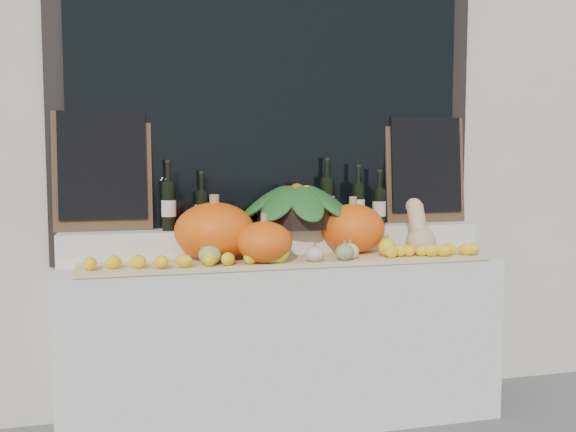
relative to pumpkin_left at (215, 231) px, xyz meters
The scene contains 18 objects.
storefront_facade 1.47m from the pumpkin_left, 63.90° to the left, with size 7.00×0.94×4.50m.
display_sill 0.72m from the pumpkin_left, ahead, with size 2.30×0.55×0.88m, color silver.
rear_tier 0.44m from the pumpkin_left, 27.82° to the left, with size 2.30×0.25×0.16m, color silver.
straw_bedding 0.42m from the pumpkin_left, 11.42° to the right, with size 2.10×0.32×0.03m, color tan.
pumpkin_left is the anchor object (origin of this frame).
pumpkin_right 0.76m from the pumpkin_left, ahead, with size 0.35×0.35×0.27m, color #FF600D.
pumpkin_center 0.28m from the pumpkin_left, 35.52° to the right, with size 0.28×0.28×0.20m, color #FF600D.
butternut_squash 1.09m from the pumpkin_left, ahead, with size 0.16×0.21×0.30m.
decorative_gourds 0.44m from the pumpkin_left, 24.48° to the right, with size 1.03×0.16×0.15m.
lemon_heap 0.44m from the pumpkin_left, 26.28° to the right, with size 2.20×0.16×0.06m, color yellow, non-canonical shape.
produce_bowl 0.53m from the pumpkin_left, 20.80° to the left, with size 0.67×0.67×0.25m.
wine_bottle_far_left 0.30m from the pumpkin_left, 141.72° to the left, with size 0.08×0.08×0.37m.
wine_bottle_near_left 0.24m from the pumpkin_left, 99.13° to the left, with size 0.08×0.08×0.31m.
wine_bottle_tall 0.72m from the pumpkin_left, 18.47° to the left, with size 0.08×0.08×0.38m.
wine_bottle_near_right 0.87m from the pumpkin_left, 12.29° to the left, with size 0.08×0.08×0.34m.
wine_bottle_far_right 0.99m from the pumpkin_left, 10.65° to the left, with size 0.08×0.08×0.31m.
chalkboard_left 0.68m from the pumpkin_left, 154.26° to the left, with size 0.50×0.09×0.62m.
chalkboard_right 1.36m from the pumpkin_left, 11.41° to the left, with size 0.50×0.09×0.62m.
Camera 1 is at (-0.84, -1.73, 1.41)m, focal length 40.00 mm.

